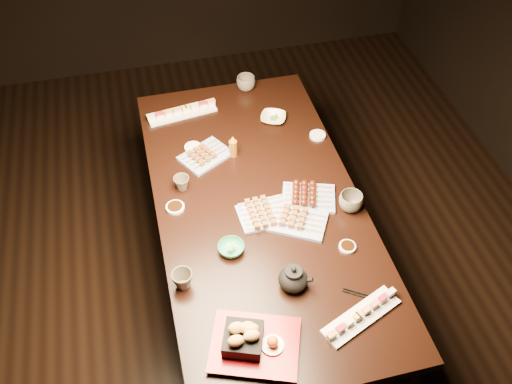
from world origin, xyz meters
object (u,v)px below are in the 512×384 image
teacup_near_left (183,280)px  yakitori_plate_center (265,211)px  sushi_platter_far (182,110)px  edamame_bowl_green (231,248)px  edamame_bowl_cream (273,118)px  yakitori_plate_right (298,218)px  teapot (293,277)px  dining_table (258,254)px  teacup_far_left (182,183)px  teacup_far_right (246,83)px  condiment_bottle (233,146)px  teacup_mid_right (351,202)px  sushi_platter_near (362,314)px  tempura_tray (255,339)px  yakitori_plate_left (205,153)px

teacup_near_left → yakitori_plate_center: bearing=34.6°
sushi_platter_far → edamame_bowl_green: size_ratio=3.22×
edamame_bowl_green → edamame_bowl_cream: (0.39, 0.77, -0.00)m
sushi_platter_far → yakitori_plate_right: 0.93m
sushi_platter_far → yakitori_plate_right: size_ratio=1.50×
edamame_bowl_green → teapot: bearing=-48.7°
edamame_bowl_green → teapot: 0.30m
dining_table → teacup_far_left: 0.54m
yakitori_plate_center → edamame_bowl_cream: bearing=68.5°
dining_table → teacup_far_right: teacup_far_right is taller
yakitori_plate_center → yakitori_plate_right: (0.13, -0.07, 0.00)m
yakitori_plate_center → condiment_bottle: bearing=93.7°
condiment_bottle → sushi_platter_far: bearing=117.3°
teacup_mid_right → condiment_bottle: size_ratio=0.89×
dining_table → edamame_bowl_cream: bearing=68.5°
teacup_near_left → condiment_bottle: size_ratio=0.71×
teacup_near_left → teapot: size_ratio=0.62×
sushi_platter_near → teacup_far_right: teacup_far_right is taller
sushi_platter_near → edamame_bowl_green: bearing=111.2°
teapot → condiment_bottle: size_ratio=1.15×
teacup_far_left → teacup_far_right: bearing=55.7°
yakitori_plate_center → tempura_tray: size_ratio=0.72×
sushi_platter_far → yakitori_plate_center: (0.24, -0.78, 0.01)m
sushi_platter_near → condiment_bottle: bearing=82.8°
dining_table → tempura_tray: tempura_tray is taller
teacup_near_left → teacup_far_left: bearing=81.7°
yakitori_plate_center → teapot: teapot is taller
tempura_tray → teacup_far_left: 0.86m
sushi_platter_near → yakitori_plate_right: size_ratio=1.39×
sushi_platter_near → teacup_mid_right: size_ratio=3.14×
dining_table → sushi_platter_far: (-0.24, 0.71, 0.40)m
teacup_near_left → teacup_far_left: 0.53m
sushi_platter_far → teacup_mid_right: bearing=118.1°
yakitori_plate_left → teacup_far_right: teacup_far_right is taller
teacup_mid_right → teacup_far_right: size_ratio=1.04×
yakitori_plate_center → teacup_near_left: 0.49m
teacup_near_left → teacup_far_left: teacup_near_left is taller
condiment_bottle → yakitori_plate_right: bearing=-69.5°
yakitori_plate_center → edamame_bowl_cream: size_ratio=1.78×
yakitori_plate_center → teacup_far_right: 0.92m
yakitori_plate_right → teapot: (-0.12, -0.31, 0.03)m
tempura_tray → condiment_bottle: bearing=102.4°
sushi_platter_near → sushi_platter_far: bearing=86.2°
dining_table → tempura_tray: (-0.18, -0.68, 0.43)m
condiment_bottle → teacup_near_left: bearing=-117.0°
edamame_bowl_green → tempura_tray: tempura_tray is taller
edamame_bowl_green → teacup_far_left: 0.43m
teacup_far_left → teacup_far_right: size_ratio=0.71×
teapot → teacup_mid_right: bearing=66.6°
teacup_mid_right → teapot: teapot is taller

